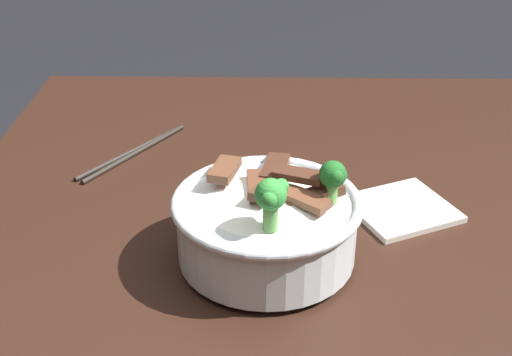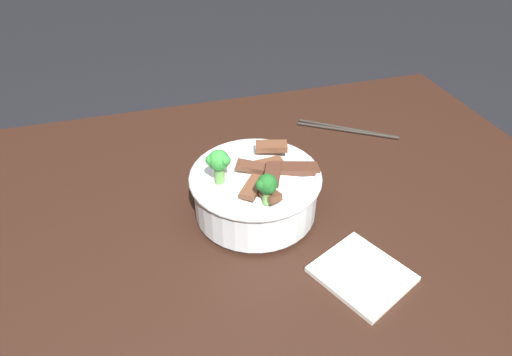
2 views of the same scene
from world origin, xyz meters
name	(u,v)px [view 1 (image 1 of 2)]	position (x,y,z in m)	size (l,w,h in m)	color
rice_bowl	(267,221)	(-0.06, -0.08, 0.87)	(0.21, 0.21, 0.14)	silver
chopsticks_pair	(134,152)	(-0.33, -0.28, 0.82)	(0.19, 0.14, 0.01)	#28231E
folded_napkin	(401,209)	(-0.18, 0.10, 0.82)	(0.11, 0.12, 0.01)	silver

